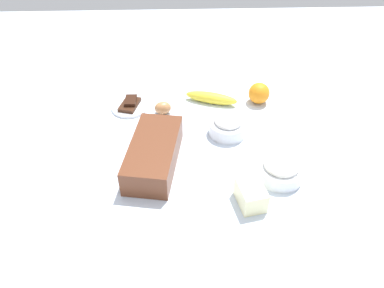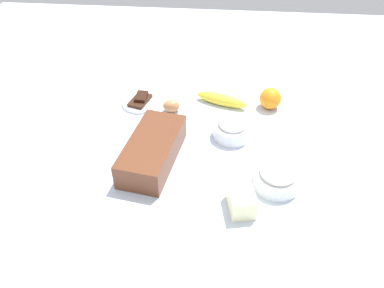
{
  "view_description": "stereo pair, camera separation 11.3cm",
  "coord_description": "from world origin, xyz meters",
  "views": [
    {
      "loc": [
        -0.87,
        0.03,
        0.77
      ],
      "look_at": [
        0.0,
        0.0,
        0.04
      ],
      "focal_mm": 35.35,
      "sensor_mm": 36.0,
      "label": 1
    },
    {
      "loc": [
        -0.86,
        -0.08,
        0.77
      ],
      "look_at": [
        0.0,
        0.0,
        0.04
      ],
      "focal_mm": 35.35,
      "sensor_mm": 36.0,
      "label": 2
    }
  ],
  "objects": [
    {
      "name": "butter_block",
      "position": [
        -0.2,
        -0.15,
        0.03
      ],
      "size": [
        0.1,
        0.08,
        0.06
      ],
      "primitive_type": "cube",
      "rotation": [
        0.0,
        0.0,
        0.21
      ],
      "color": "#F4EDB2",
      "rests_on": "ground_plane"
    },
    {
      "name": "chocolate_plate",
      "position": [
        0.25,
        0.21,
        0.01
      ],
      "size": [
        0.13,
        0.13,
        0.03
      ],
      "color": "white",
      "rests_on": "ground_plane"
    },
    {
      "name": "egg_near_butter",
      "position": [
        0.22,
        0.09,
        0.02
      ],
      "size": [
        0.05,
        0.06,
        0.04
      ],
      "primitive_type": "ellipsoid",
      "rotation": [
        0.0,
        1.57,
        4.82
      ],
      "color": "#B87C4B",
      "rests_on": "ground_plane"
    },
    {
      "name": "banana",
      "position": [
        0.28,
        -0.08,
        0.02
      ],
      "size": [
        0.1,
        0.19,
        0.04
      ],
      "primitive_type": "ellipsoid",
      "rotation": [
        0.0,
        0.0,
        4.39
      ],
      "color": "yellow",
      "rests_on": "ground_plane"
    },
    {
      "name": "loaf_pan",
      "position": [
        -0.04,
        0.11,
        0.04
      ],
      "size": [
        0.3,
        0.17,
        0.08
      ],
      "rotation": [
        0.0,
        0.0,
        -0.16
      ],
      "color": "brown",
      "rests_on": "ground_plane"
    },
    {
      "name": "sugar_bowl",
      "position": [
        0.1,
        -0.12,
        0.03
      ],
      "size": [
        0.12,
        0.12,
        0.07
      ],
      "color": "white",
      "rests_on": "ground_plane"
    },
    {
      "name": "ground_plane",
      "position": [
        0.0,
        0.0,
        -0.01
      ],
      "size": [
        2.4,
        2.4,
        0.02
      ],
      "primitive_type": "cube",
      "color": "silver"
    },
    {
      "name": "orange_fruit",
      "position": [
        0.28,
        -0.25,
        0.04
      ],
      "size": [
        0.08,
        0.08,
        0.08
      ],
      "primitive_type": "sphere",
      "color": "orange",
      "rests_on": "ground_plane"
    },
    {
      "name": "flour_bowl",
      "position": [
        -0.11,
        -0.25,
        0.03
      ],
      "size": [
        0.13,
        0.13,
        0.07
      ],
      "color": "white",
      "rests_on": "ground_plane"
    }
  ]
}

